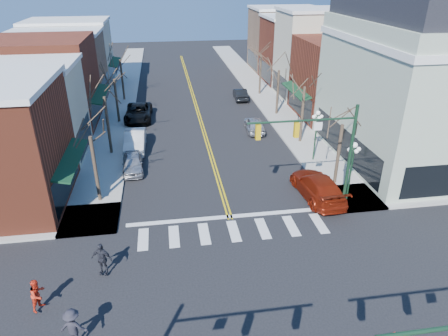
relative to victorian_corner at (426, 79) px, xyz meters
name	(u,v)px	position (x,y,z in m)	size (l,w,h in m)	color
ground	(257,308)	(-16.50, -14.50, -6.66)	(160.00, 160.00, 0.00)	black
sidewalk_left	(109,149)	(-25.25, 5.50, -6.58)	(3.50, 70.00, 0.15)	#9E9B93
sidewalk_right	(300,137)	(-7.75, 5.50, -6.58)	(3.50, 70.00, 0.15)	#9E9B93
bldg_left_stucco_a	(16,114)	(-32.00, 5.00, -2.91)	(10.00, 7.00, 7.50)	beige
bldg_left_brick_b	(40,83)	(-32.00, 13.00, -2.41)	(10.00, 9.00, 8.50)	maroon
bldg_left_tan	(59,69)	(-32.00, 21.25, -2.76)	(10.00, 7.50, 7.80)	#997154
bldg_left_stucco_b	(71,55)	(-32.00, 29.00, -2.56)	(10.00, 8.00, 8.20)	beige
bldg_right_brick_a	(347,79)	(-1.00, 11.25, -2.66)	(10.00, 8.50, 8.00)	maroon
bldg_right_stucco	(321,55)	(-1.00, 19.00, -1.66)	(10.00, 7.00, 10.00)	beige
bldg_right_brick_b	(301,50)	(-1.00, 26.50, -2.41)	(10.00, 8.00, 8.50)	maroon
bldg_right_tan	(284,40)	(-1.00, 34.50, -2.16)	(10.00, 8.00, 9.00)	#997154
victorian_corner	(426,79)	(0.00, 0.00, 0.00)	(12.25, 14.25, 13.30)	#ABBAA1
traffic_mast_far_right	(322,146)	(-10.95, -7.10, -1.95)	(6.60, 0.28, 7.20)	#14331E
lamppost_corner	(352,162)	(-8.30, -6.00, -3.70)	(0.36, 0.36, 4.33)	#14331E
lamppost_midblock	(316,127)	(-8.30, 0.50, -3.70)	(0.36, 0.36, 4.33)	#14331E
tree_left_a	(96,170)	(-24.90, -3.50, -4.28)	(0.24, 0.24, 4.76)	#382B21
tree_left_b	(108,126)	(-24.90, 4.50, -4.14)	(0.24, 0.24, 5.04)	#382B21
tree_left_c	(117,101)	(-24.90, 12.50, -4.38)	(0.24, 0.24, 4.55)	#382B21
tree_left_d	(122,80)	(-24.90, 20.50, -4.21)	(0.24, 0.24, 4.90)	#382B21
tree_right_a	(338,155)	(-8.10, -3.50, -4.35)	(0.24, 0.24, 4.62)	#382B21
tree_right_b	(302,115)	(-8.10, 4.50, -4.07)	(0.24, 0.24, 5.18)	#382B21
tree_right_c	(278,93)	(-8.10, 12.50, -4.24)	(0.24, 0.24, 4.83)	#382B21
tree_right_d	(260,75)	(-8.10, 20.50, -4.17)	(0.24, 0.24, 4.97)	#382B21
car_left_near	(133,163)	(-22.89, 0.92, -5.99)	(1.57, 3.91, 1.33)	#ABAAAF
car_left_mid	(135,141)	(-22.90, 5.17, -5.85)	(1.72, 4.92, 1.62)	silver
car_left_far	(138,113)	(-22.90, 13.05, -5.86)	(2.65, 5.76, 1.60)	black
car_right_near	(318,186)	(-10.10, -5.14, -5.83)	(2.33, 5.72, 1.66)	maroon
car_right_mid	(254,124)	(-11.60, 7.95, -5.94)	(1.68, 4.18, 1.43)	silver
car_right_far	(240,94)	(-10.93, 18.75, -5.99)	(1.42, 4.07, 1.34)	black
pedestrian_red_b	(38,294)	(-26.38, -13.12, -5.69)	(0.79, 0.62, 1.62)	red
pedestrian_dark_a	(102,259)	(-23.80, -11.11, -5.60)	(1.07, 0.45, 1.82)	#212229
pedestrian_dark_b	(73,327)	(-24.44, -15.35, -5.62)	(1.14, 0.66, 1.77)	black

